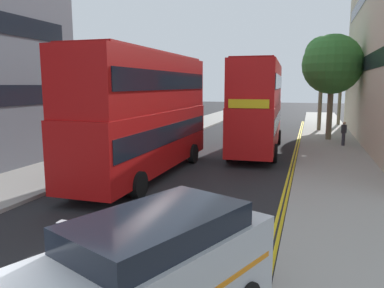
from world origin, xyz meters
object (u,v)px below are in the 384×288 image
object	(u,v)px
double_decker_bus_away	(145,111)
taxi_minivan	(148,279)
double_decker_bus_oncoming	(258,104)
keep_left_bollard	(65,247)
pedestrian_far	(344,133)

from	to	relation	value
double_decker_bus_away	taxi_minivan	distance (m)	11.62
double_decker_bus_oncoming	taxi_minivan	bearing A→B (deg)	-87.60
keep_left_bollard	double_decker_bus_oncoming	bearing A→B (deg)	83.59
pedestrian_far	double_decker_bus_oncoming	bearing A→B (deg)	-149.06
double_decker_bus_away	double_decker_bus_oncoming	world-z (taller)	same
keep_left_bollard	double_decker_bus_oncoming	xyz separation A→B (m)	(1.92, 17.05, 2.42)
keep_left_bollard	double_decker_bus_oncoming	size ratio (longest dim) A/B	0.10
pedestrian_far	taxi_minivan	bearing A→B (deg)	-101.97
keep_left_bollard	pedestrian_far	size ratio (longest dim) A/B	0.69
taxi_minivan	double_decker_bus_oncoming	bearing A→B (deg)	92.40
double_decker_bus_away	double_decker_bus_oncoming	distance (m)	9.07
keep_left_bollard	double_decker_bus_oncoming	distance (m)	17.32
double_decker_bus_away	double_decker_bus_oncoming	bearing A→B (deg)	63.55
keep_left_bollard	pedestrian_far	xyz separation A→B (m)	(7.30, 20.28, 0.38)
keep_left_bollard	taxi_minivan	bearing A→B (deg)	-28.63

